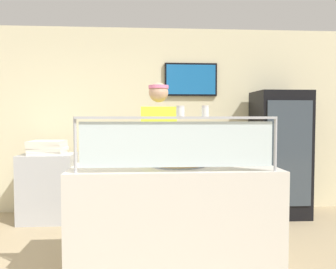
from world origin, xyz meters
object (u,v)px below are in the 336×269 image
at_px(pizza_server, 174,162).
at_px(parmesan_shaker, 180,112).
at_px(worker_figure, 159,153).
at_px(pizza_box_stack, 48,147).
at_px(pepper_flake_shaker, 205,112).
at_px(drink_fridge, 280,154).
at_px(pizza_tray, 177,164).

relative_size(pizza_server, parmesan_shaker, 3.27).
distance_m(parmesan_shaker, worker_figure, 1.09).
bearing_deg(pizza_box_stack, pepper_flake_shaker, -48.08).
relative_size(parmesan_shaker, drink_fridge, 0.05).
bearing_deg(worker_figure, drink_fridge, 30.39).
xyz_separation_m(pizza_server, pepper_flake_shaker, (0.22, -0.33, 0.44)).
bearing_deg(worker_figure, pepper_flake_shaker, -71.83).
distance_m(pizza_tray, pizza_server, 0.04).
bearing_deg(pizza_tray, pizza_server, -147.64).
height_order(pizza_tray, parmesan_shaker, parmesan_shaker).
xyz_separation_m(pizza_tray, drink_fridge, (1.61, 1.66, -0.09)).
distance_m(pepper_flake_shaker, worker_figure, 1.13).
height_order(pizza_server, drink_fridge, drink_fridge).
bearing_deg(pizza_server, pepper_flake_shaker, -48.53).
bearing_deg(pepper_flake_shaker, pizza_tray, 117.81).
height_order(pepper_flake_shaker, worker_figure, worker_figure).
relative_size(pepper_flake_shaker, pizza_box_stack, 0.19).
xyz_separation_m(pizza_tray, parmesan_shaker, (-0.01, -0.35, 0.46)).
bearing_deg(pizza_server, worker_figure, 107.54).
bearing_deg(parmesan_shaker, worker_figure, 97.31).
distance_m(pizza_tray, pizza_box_stack, 2.26).
bearing_deg(pizza_box_stack, pizza_tray, -45.61).
xyz_separation_m(pizza_server, parmesan_shaker, (0.02, -0.33, 0.44)).
bearing_deg(worker_figure, parmesan_shaker, -82.69).
relative_size(pizza_tray, drink_fridge, 0.29).
xyz_separation_m(pizza_server, pizza_box_stack, (-1.55, 1.64, -0.00)).
bearing_deg(pizza_tray, worker_figure, 102.26).
relative_size(worker_figure, drink_fridge, 1.00).
bearing_deg(worker_figure, pizza_tray, -77.74).
xyz_separation_m(pizza_server, drink_fridge, (1.64, 1.68, -0.11)).
xyz_separation_m(pizza_tray, pizza_box_stack, (-1.58, 1.62, 0.02)).
bearing_deg(pepper_flake_shaker, parmesan_shaker, -180.00).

